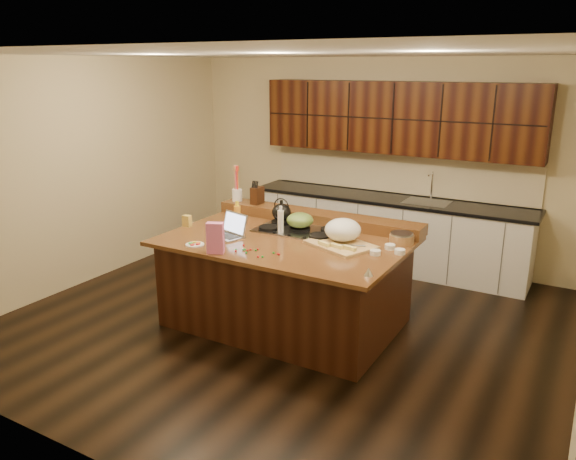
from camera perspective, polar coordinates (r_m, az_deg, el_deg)
The scene contains 36 objects.
room at distance 5.52m, azimuth -0.26°, elevation 3.36°, with size 5.52×5.02×2.72m.
island at distance 5.78m, azimuth -0.25°, elevation -5.22°, with size 2.40×1.60×0.92m.
back_ledge at distance 6.21m, azimuth 2.98°, elevation 1.30°, with size 2.40×0.30×0.12m, color black.
cooktop at distance 5.88m, azimuth 1.21°, elevation -0.00°, with size 0.92×0.52×0.05m.
back_counter at distance 7.46m, azimuth 10.39°, elevation 3.66°, with size 3.70×0.66×2.40m.
kettle at distance 6.09m, azimuth -0.67°, elevation 1.81°, with size 0.21×0.21×0.19m, color black.
green_bowl at distance 5.85m, azimuth 1.22°, elevation 1.00°, with size 0.28×0.28×0.16m, color #55742E.
laptop at distance 5.73m, azimuth -5.88°, elevation -0.01°, with size 0.40×0.35×0.23m.
oil_bottle at distance 5.88m, azimuth -5.16°, elevation 1.16°, with size 0.07×0.07×0.27m, color gold.
vinegar_bottle at distance 5.75m, azimuth -0.75°, elevation 0.77°, with size 0.06×0.06×0.25m, color silver.
wooden_tray at distance 5.46m, azimuth 5.54°, elevation -0.32°, with size 0.73×0.64×0.25m.
ramekin_a at distance 5.22m, azimuth 8.86°, elevation -2.27°, with size 0.10×0.10×0.04m, color white.
ramekin_b at distance 5.41m, azimuth 10.33°, elevation -1.67°, with size 0.10×0.10×0.04m, color white.
ramekin_c at distance 5.28m, azimuth 11.29°, elevation -2.16°, with size 0.10×0.10×0.04m, color white.
strainer_bowl at distance 5.58m, azimuth 11.47°, elevation -0.92°, with size 0.24×0.24×0.09m, color #996B3F.
kitchen_timer at distance 4.70m, azimuth 8.18°, elevation -4.21°, with size 0.08×0.08×0.07m, color silver.
pink_bag at distance 5.21m, azimuth -7.39°, elevation -0.81°, with size 0.16×0.08×0.29m, color pink.
candy_plate at distance 5.51m, azimuth -9.45°, elevation -1.47°, with size 0.18×0.18×0.01m, color white.
package_box at distance 6.15m, azimuth -10.22°, elevation 0.91°, with size 0.09×0.06×0.12m, color gold.
utensil_crock at distance 6.71m, azimuth -5.19°, elevation 3.55°, with size 0.12×0.12×0.14m, color white.
knife_block at distance 6.55m, azimuth -3.14°, elevation 3.53°, with size 0.10×0.16×0.20m, color black.
gumdrop_0 at distance 5.15m, azimuth -0.91°, elevation -2.48°, with size 0.02×0.02×0.02m, color red.
gumdrop_1 at distance 5.09m, azimuth -2.62°, elevation -2.72°, with size 0.02×0.02×0.02m, color #198C26.
gumdrop_2 at distance 5.42m, azimuth -4.54°, elevation -1.55°, with size 0.02×0.02×0.02m, color red.
gumdrop_3 at distance 5.19m, azimuth -1.48°, elevation -2.33°, with size 0.02×0.02×0.02m, color #198C26.
gumdrop_4 at distance 5.29m, azimuth -3.09°, elevation -1.97°, with size 0.02×0.02×0.02m, color red.
gumdrop_5 at distance 5.29m, azimuth -5.33°, elevation -2.02°, with size 0.02×0.02×0.02m, color #198C26.
gumdrop_6 at distance 5.09m, azimuth -3.05°, elevation -2.72°, with size 0.02×0.02×0.02m, color red.
gumdrop_7 at distance 5.29m, azimuth -4.56°, elevation -2.01°, with size 0.02×0.02×0.02m, color #198C26.
gumdrop_8 at distance 5.29m, azimuth -3.84°, elevation -1.99°, with size 0.02×0.02×0.02m, color red.
gumdrop_9 at distance 5.27m, azimuth -3.31°, elevation -2.06°, with size 0.02×0.02×0.02m, color #198C26.
gumdrop_10 at distance 5.16m, azimuth -1.04°, elevation -2.43°, with size 0.02×0.02×0.02m, color red.
gumdrop_11 at distance 5.21m, azimuth -4.28°, elevation -2.30°, with size 0.02×0.02×0.02m, color #198C26.
gumdrop_12 at distance 5.26m, azimuth -5.33°, elevation -2.14°, with size 0.02×0.02×0.02m, color red.
gumdrop_13 at distance 5.29m, azimuth -4.38°, elevation -1.99°, with size 0.02×0.02×0.02m, color #198C26.
gumdrop_14 at distance 5.27m, azimuth -4.15°, elevation -2.07°, with size 0.02×0.02×0.02m, color red.
Camera 1 is at (2.69, -4.65, 2.60)m, focal length 35.00 mm.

